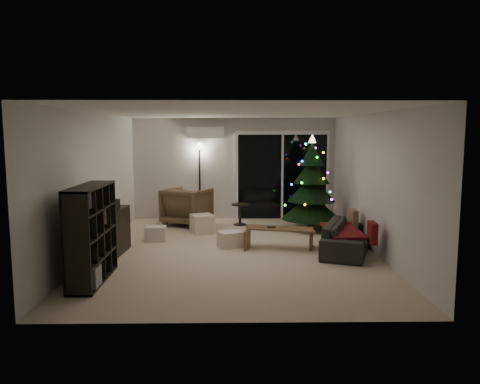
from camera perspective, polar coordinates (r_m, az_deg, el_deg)
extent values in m
plane|color=beige|center=(8.62, -0.64, -7.20)|extent=(6.50, 6.50, 0.00)
plane|color=white|center=(8.35, -0.66, 9.65)|extent=(6.50, 6.50, 0.00)
cube|color=silver|center=(11.63, -0.73, 2.83)|extent=(5.00, 0.02, 2.50)
cube|color=silver|center=(5.18, -0.47, -2.81)|extent=(5.00, 0.02, 2.50)
cube|color=silver|center=(8.75, -17.26, 1.01)|extent=(0.02, 6.50, 2.50)
cube|color=silver|center=(8.77, 15.91, 1.08)|extent=(0.02, 6.50, 2.50)
cube|color=black|center=(11.70, 5.17, 1.84)|extent=(2.20, 0.02, 2.10)
cube|color=white|center=(11.50, -4.25, 7.24)|extent=(0.90, 0.22, 0.28)
cube|color=#3F3833|center=(12.36, 4.85, -3.01)|extent=(2.60, 1.00, 0.10)
cube|color=white|center=(12.67, 4.70, -0.24)|extent=(2.20, 0.06, 1.00)
cube|color=black|center=(8.52, -16.00, -4.86)|extent=(0.58, 1.33, 0.81)
cube|color=black|center=(8.43, -16.12, -1.60)|extent=(0.41, 0.49, 0.17)
imported|color=brown|center=(11.01, -6.47, -1.74)|extent=(1.26, 1.27, 0.87)
cube|color=beige|center=(10.10, -4.62, -3.90)|extent=(0.58, 0.58, 0.40)
cube|color=#EDE0C7|center=(9.53, -10.25, -5.01)|extent=(0.42, 0.33, 0.29)
cube|color=#EDE0C7|center=(8.87, -1.20, -5.79)|extent=(0.52, 0.46, 0.30)
cylinder|color=black|center=(10.93, 0.01, -2.75)|extent=(0.51, 0.51, 0.50)
cylinder|color=black|center=(11.66, -4.93, 1.21)|extent=(0.30, 0.30, 1.85)
imported|color=#272924|center=(8.73, 13.00, -5.37)|extent=(1.34, 1.99, 0.54)
cube|color=maroon|center=(8.69, 12.38, -4.60)|extent=(0.58, 1.34, 0.04)
cube|color=#8D7358|center=(9.37, 13.57, -3.16)|extent=(0.14, 0.36, 0.36)
cube|color=maroon|center=(8.14, 15.85, -4.81)|extent=(0.13, 0.36, 0.36)
cube|color=black|center=(8.72, 3.85, -4.30)|extent=(0.16, 0.05, 0.02)
cube|color=slate|center=(8.79, 5.45, -4.22)|extent=(0.15, 0.09, 0.02)
cone|color=black|center=(10.44, 8.72, 1.14)|extent=(1.50, 1.50, 2.11)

